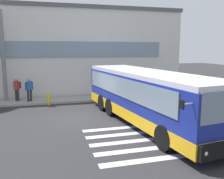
{
  "coord_description": "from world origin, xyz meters",
  "views": [
    {
      "loc": [
        -1.77,
        -13.38,
        3.84
      ],
      "look_at": [
        1.93,
        0.12,
        1.5
      ],
      "focal_mm": 39.17,
      "sensor_mm": 36.0,
      "label": 1
    }
  ],
  "objects_px": {
    "passenger_near_column": "(17,87)",
    "safety_bollard_yellow": "(48,99)",
    "passenger_by_doorway": "(29,88)",
    "bus_main_foreground": "(146,98)",
    "entry_support_column": "(3,56)"
  },
  "relations": [
    {
      "from": "passenger_near_column",
      "to": "safety_bollard_yellow",
      "type": "bearing_deg",
      "value": -32.88
    },
    {
      "from": "entry_support_column",
      "to": "passenger_near_column",
      "type": "relative_size",
      "value": 3.8
    },
    {
      "from": "entry_support_column",
      "to": "safety_bollard_yellow",
      "type": "relative_size",
      "value": 7.08
    },
    {
      "from": "passenger_near_column",
      "to": "safety_bollard_yellow",
      "type": "relative_size",
      "value": 1.86
    },
    {
      "from": "passenger_near_column",
      "to": "bus_main_foreground",
      "type": "bearing_deg",
      "value": -44.52
    },
    {
      "from": "entry_support_column",
      "to": "passenger_by_doorway",
      "type": "distance_m",
      "value": 2.93
    },
    {
      "from": "entry_support_column",
      "to": "safety_bollard_yellow",
      "type": "xyz_separation_m",
      "value": [
        2.94,
        -1.8,
        -2.89
      ]
    },
    {
      "from": "bus_main_foreground",
      "to": "safety_bollard_yellow",
      "type": "distance_m",
      "value": 7.4
    },
    {
      "from": "entry_support_column",
      "to": "safety_bollard_yellow",
      "type": "bearing_deg",
      "value": -31.46
    },
    {
      "from": "entry_support_column",
      "to": "passenger_by_doorway",
      "type": "relative_size",
      "value": 3.8
    },
    {
      "from": "entry_support_column",
      "to": "bus_main_foreground",
      "type": "bearing_deg",
      "value": -43.08
    },
    {
      "from": "passenger_near_column",
      "to": "passenger_by_doorway",
      "type": "distance_m",
      "value": 0.95
    },
    {
      "from": "bus_main_foreground",
      "to": "passenger_by_doorway",
      "type": "bearing_deg",
      "value": 133.57
    },
    {
      "from": "bus_main_foreground",
      "to": "passenger_by_doorway",
      "type": "relative_size",
      "value": 6.45
    },
    {
      "from": "passenger_near_column",
      "to": "passenger_by_doorway",
      "type": "relative_size",
      "value": 1.0
    }
  ]
}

